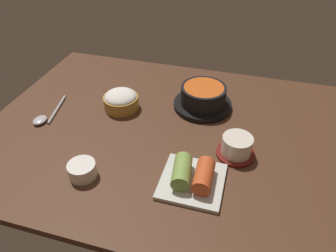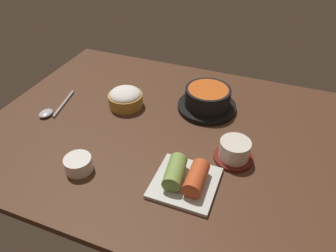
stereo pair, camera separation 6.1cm
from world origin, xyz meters
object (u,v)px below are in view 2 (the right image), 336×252
(rice_bowl, at_px, (125,98))
(tea_cup_with_saucer, at_px, (234,151))
(side_bowl_near, at_px, (78,164))
(stone_pot, at_px, (207,99))
(kimchi_plate, at_px, (185,178))
(spoon, at_px, (52,110))

(rice_bowl, relative_size, tea_cup_with_saucer, 1.07)
(rice_bowl, height_order, tea_cup_with_saucer, rice_bowl)
(side_bowl_near, bearing_deg, tea_cup_with_saucer, 26.82)
(tea_cup_with_saucer, bearing_deg, side_bowl_near, -153.18)
(stone_pot, relative_size, tea_cup_with_saucer, 1.81)
(kimchi_plate, relative_size, spoon, 0.87)
(tea_cup_with_saucer, xyz_separation_m, kimchi_plate, (-0.09, -0.12, -0.01))
(rice_bowl, bearing_deg, stone_pot, 17.30)
(stone_pot, bearing_deg, rice_bowl, -162.70)
(side_bowl_near, xyz_separation_m, spoon, (-0.22, 0.18, -0.01))
(stone_pot, height_order, tea_cup_with_saucer, stone_pot)
(stone_pot, xyz_separation_m, kimchi_plate, (0.04, -0.31, -0.01))
(rice_bowl, relative_size, side_bowl_near, 1.60)
(kimchi_plate, distance_m, side_bowl_near, 0.26)
(rice_bowl, height_order, spoon, rice_bowl)
(rice_bowl, bearing_deg, tea_cup_with_saucer, -17.74)
(rice_bowl, xyz_separation_m, spoon, (-0.19, -0.11, -0.02))
(rice_bowl, bearing_deg, spoon, -150.37)
(side_bowl_near, bearing_deg, rice_bowl, 94.18)
(side_bowl_near, bearing_deg, spoon, 140.78)
(kimchi_plate, bearing_deg, spoon, 164.76)
(stone_pot, distance_m, side_bowl_near, 0.42)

